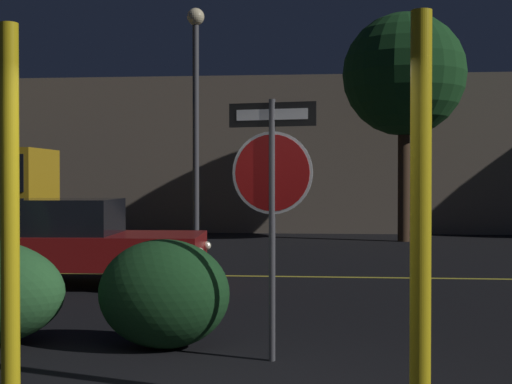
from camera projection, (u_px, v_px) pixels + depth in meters
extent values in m
cube|color=gold|center=(276.00, 276.00, 12.28)|extent=(43.11, 0.12, 0.01)
cylinder|color=#4C4C51|center=(272.00, 230.00, 6.51)|extent=(0.06, 0.06, 2.40)
cylinder|color=white|center=(272.00, 173.00, 6.51)|extent=(0.75, 0.15, 0.76)
cylinder|color=#B71414|center=(272.00, 173.00, 6.51)|extent=(0.69, 0.15, 0.70)
cube|color=black|center=(272.00, 115.00, 6.50)|extent=(0.81, 0.18, 0.22)
cube|color=white|center=(272.00, 115.00, 6.50)|extent=(0.66, 0.16, 0.10)
cylinder|color=yellow|center=(10.00, 217.00, 5.14)|extent=(0.14, 0.14, 2.79)
cylinder|color=yellow|center=(421.00, 216.00, 4.89)|extent=(0.15, 0.15, 2.82)
ellipsoid|color=#19421E|center=(164.00, 294.00, 7.02)|extent=(1.30, 0.92, 1.08)
cube|color=maroon|center=(71.00, 250.00, 11.29)|extent=(4.23, 1.97, 0.51)
cube|color=black|center=(64.00, 216.00, 11.28)|extent=(1.74, 1.59, 0.55)
cylinder|color=black|center=(161.00, 260.00, 12.09)|extent=(0.61, 0.23, 0.60)
cylinder|color=black|center=(142.00, 273.00, 10.42)|extent=(0.61, 0.23, 0.60)
cylinder|color=black|center=(11.00, 260.00, 12.17)|extent=(0.61, 0.23, 0.60)
sphere|color=#F4EFCC|center=(207.00, 246.00, 11.76)|extent=(0.14, 0.14, 0.14)
sphere|color=#F4EFCC|center=(199.00, 252.00, 10.68)|extent=(0.14, 0.14, 0.14)
cylinder|color=black|center=(15.00, 227.00, 19.03)|extent=(0.84, 0.29, 0.84)
cylinder|color=#4C4C51|center=(196.00, 136.00, 17.89)|extent=(0.16, 0.16, 5.55)
sphere|color=#F9E5B2|center=(196.00, 17.00, 17.84)|extent=(0.44, 0.44, 0.44)
cylinder|color=#422D1E|center=(404.00, 180.00, 19.37)|extent=(0.32, 0.32, 3.34)
sphere|color=#19471E|center=(404.00, 74.00, 19.33)|extent=(3.33, 3.33, 3.33)
cube|color=#7A6B5B|center=(236.00, 156.00, 24.07)|extent=(31.87, 3.29, 4.97)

